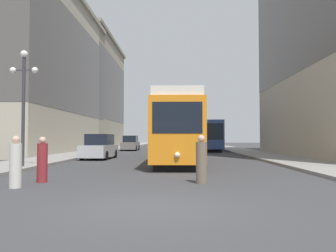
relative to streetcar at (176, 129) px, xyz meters
name	(u,v)px	position (x,y,z in m)	size (l,w,h in m)	color
ground_plane	(147,207)	(-0.64, -13.96, -2.10)	(200.00, 200.00, 0.00)	#38383A
sidewalk_left	(116,148)	(-8.68, 26.04, -2.03)	(3.47, 120.00, 0.15)	gray
sidewalk_right	(229,148)	(7.41, 26.04, -2.03)	(3.47, 120.00, 0.15)	gray
streetcar	(176,129)	(0.00, 0.00, 0.00)	(2.72, 13.74, 3.89)	black
transit_bus	(207,135)	(3.70, 19.24, -0.15)	(2.63, 12.22, 3.45)	black
parked_car_left_near	(130,144)	(-5.65, 19.36, -1.26)	(1.91, 4.39, 1.82)	black
parked_car_left_mid	(100,147)	(-5.65, 2.96, -1.26)	(2.04, 4.54, 1.82)	black
pedestrian_crossing_near	(201,161)	(0.86, -10.06, -1.33)	(0.37, 0.37, 1.64)	#6B5B4C
pedestrian_crossing_far	(42,161)	(-4.66, -9.90, -1.36)	(0.35, 0.35, 1.58)	maroon
pedestrian_on_sidewalk	(16,164)	(-4.96, -11.21, -1.35)	(0.36, 0.36, 1.61)	beige
lamp_post_left_near	(24,90)	(-7.55, -5.21, 1.80)	(1.41, 0.36, 5.74)	#333338
building_left_corner	(84,92)	(-15.45, 33.30, 7.01)	(10.68, 21.54, 17.75)	gray
building_left_midblock	(31,71)	(-15.62, 13.61, 6.56)	(11.00, 24.50, 16.87)	#B2A893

